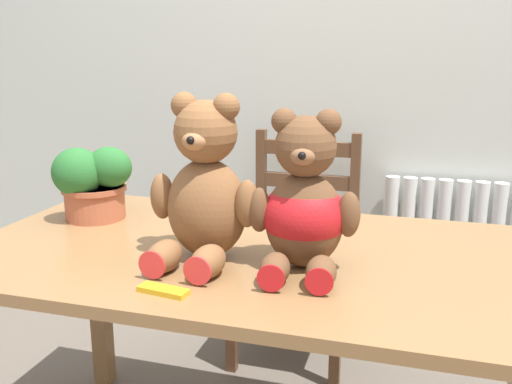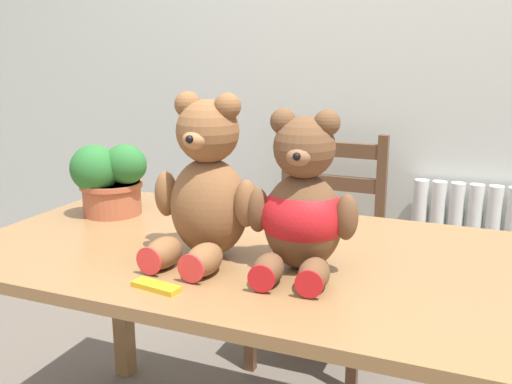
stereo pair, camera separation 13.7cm
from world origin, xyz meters
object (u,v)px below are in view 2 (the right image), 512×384
object	(u,v)px
wooden_chair_behind	(321,250)
chocolate_bar	(156,286)
teddy_bear_right	(302,208)
teddy_bear_left	(206,188)
potted_plant	(111,178)

from	to	relation	value
wooden_chair_behind	chocolate_bar	bearing A→B (deg)	87.85
chocolate_bar	teddy_bear_right	bearing A→B (deg)	42.68
teddy_bear_left	potted_plant	size ratio (longest dim) A/B	1.62
potted_plant	chocolate_bar	world-z (taller)	potted_plant
wooden_chair_behind	chocolate_bar	xyz separation A→B (m)	(-0.04, -1.17, 0.30)
wooden_chair_behind	teddy_bear_right	distance (m)	1.05
teddy_bear_left	chocolate_bar	distance (m)	0.29
wooden_chair_behind	teddy_bear_left	size ratio (longest dim) A/B	2.23
teddy_bear_left	potted_plant	world-z (taller)	teddy_bear_left
potted_plant	wooden_chair_behind	bearing A→B (deg)	55.39
wooden_chair_behind	potted_plant	world-z (taller)	potted_plant
teddy_bear_left	teddy_bear_right	xyz separation A→B (m)	(0.25, 0.01, -0.03)
potted_plant	chocolate_bar	size ratio (longest dim) A/B	2.22
teddy_bear_right	potted_plant	xyz separation A→B (m)	(-0.70, 0.22, -0.03)
wooden_chair_behind	teddy_bear_right	xyz separation A→B (m)	(0.21, -0.93, 0.44)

